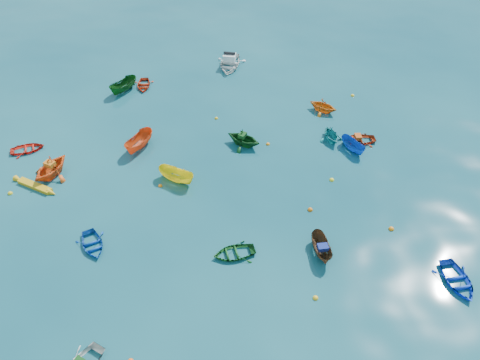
{
  "coord_description": "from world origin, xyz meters",
  "views": [
    {
      "loc": [
        -1.26,
        -19.96,
        22.9
      ],
      "look_at": [
        0.0,
        5.0,
        0.4
      ],
      "focal_mm": 35.0,
      "sensor_mm": 36.0,
      "label": 1
    }
  ],
  "objects_px": {
    "motorboat_white": "(230,66)",
    "kayak_yellow": "(35,187)",
    "dinghy_blue_se": "(456,282)",
    "dinghy_blue_sw": "(93,246)"
  },
  "relations": [
    {
      "from": "dinghy_blue_sw",
      "to": "dinghy_blue_se",
      "type": "xyz_separation_m",
      "value": [
        21.89,
        -3.87,
        0.0
      ]
    },
    {
      "from": "dinghy_blue_se",
      "to": "motorboat_white",
      "type": "height_order",
      "value": "motorboat_white"
    },
    {
      "from": "motorboat_white",
      "to": "kayak_yellow",
      "type": "bearing_deg",
      "value": -118.18
    },
    {
      "from": "kayak_yellow",
      "to": "motorboat_white",
      "type": "distance_m",
      "value": 22.51
    },
    {
      "from": "dinghy_blue_sw",
      "to": "kayak_yellow",
      "type": "relative_size",
      "value": 0.73
    },
    {
      "from": "dinghy_blue_sw",
      "to": "motorboat_white",
      "type": "relative_size",
      "value": 0.64
    },
    {
      "from": "dinghy_blue_se",
      "to": "kayak_yellow",
      "type": "xyz_separation_m",
      "value": [
        -27.04,
        9.63,
        0.0
      ]
    },
    {
      "from": "dinghy_blue_se",
      "to": "motorboat_white",
      "type": "xyz_separation_m",
      "value": [
        -12.45,
        26.77,
        0.0
      ]
    },
    {
      "from": "dinghy_blue_sw",
      "to": "kayak_yellow",
      "type": "distance_m",
      "value": 7.72
    },
    {
      "from": "kayak_yellow",
      "to": "motorboat_white",
      "type": "relative_size",
      "value": 0.87
    }
  ]
}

